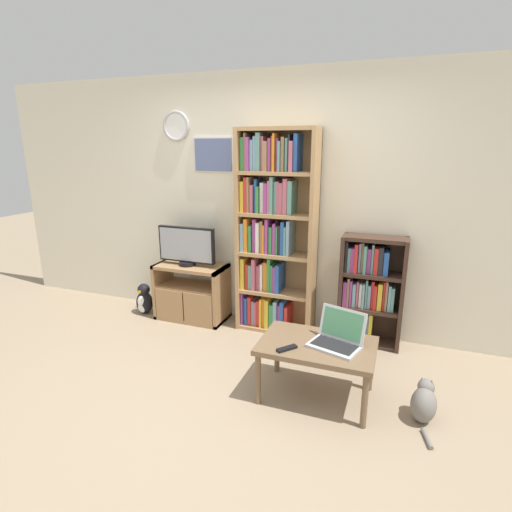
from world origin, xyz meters
The scene contains 11 objects.
ground_plane centered at (0.00, 0.00, 0.00)m, with size 18.00×18.00×0.00m, color gray.
wall_back centered at (-0.01, 1.67, 1.31)m, with size 6.62×0.09×2.60m.
tv_stand centered at (-0.83, 1.40, 0.31)m, with size 0.77×0.41×0.62m.
television centered at (-0.86, 1.39, 0.84)m, with size 0.65×0.18×0.42m.
bookshelf_tall centered at (0.08, 1.49, 1.03)m, with size 0.78×0.31×2.05m.
bookshelf_short centered at (1.05, 1.51, 0.54)m, with size 0.59×0.26×1.07m.
coffee_table centered at (0.79, 0.45, 0.40)m, with size 0.86×0.56×0.45m.
laptop centered at (0.93, 0.48, 0.52)m, with size 0.42×0.37×0.26m.
remote_near_laptop centered at (0.60, 0.28, 0.46)m, with size 0.14×0.15×0.02m.
cat centered at (1.56, 0.44, 0.14)m, with size 0.20×0.42×0.30m.
penguin_figurine centered at (-1.41, 1.33, 0.16)m, with size 0.19×0.17×0.36m.
Camera 1 is at (1.30, -2.24, 1.88)m, focal length 28.00 mm.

